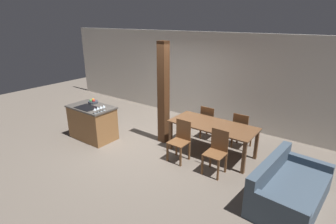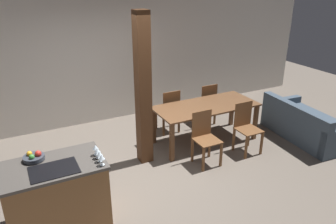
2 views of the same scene
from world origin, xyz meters
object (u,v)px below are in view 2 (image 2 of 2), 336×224
(dining_chair_near_left, at_px, (205,137))
(dining_chair_far_right, at_px, (206,103))
(dining_chair_near_right, at_px, (246,127))
(kitchen_island, at_px, (57,195))
(couch, at_px, (307,126))
(timber_post, at_px, (143,91))
(wine_glass_far, at_px, (97,151))
(dining_table, at_px, (206,110))
(fruit_bowl, at_px, (34,157))
(dining_chair_far_left, at_px, (169,110))
(wine_glass_end, at_px, (95,147))
(wine_glass_middle, at_px, (100,154))
(wine_glass_near, at_px, (102,157))

(dining_chair_near_left, xyz_separation_m, dining_chair_far_right, (0.89, 1.33, 0.00))
(dining_chair_near_right, bearing_deg, kitchen_island, -172.68)
(couch, relative_size, timber_post, 0.71)
(wine_glass_far, height_order, dining_chair_far_right, wine_glass_far)
(dining_table, bearing_deg, fruit_bowl, -164.19)
(dining_chair_far_left, distance_m, dining_chair_far_right, 0.89)
(dining_chair_far_right, bearing_deg, wine_glass_far, 33.23)
(dining_table, height_order, dining_chair_far_right, dining_chair_far_right)
(dining_table, relative_size, timber_post, 0.77)
(wine_glass_end, distance_m, dining_chair_far_right, 3.43)
(wine_glass_far, height_order, wine_glass_end, same)
(wine_glass_middle, xyz_separation_m, dining_chair_near_right, (2.88, 0.64, -0.52))
(dining_chair_near_left, xyz_separation_m, dining_chair_far_left, (0.00, 1.33, 0.00))
(wine_glass_end, bearing_deg, wine_glass_middle, -90.00)
(wine_glass_far, relative_size, timber_post, 0.05)
(wine_glass_middle, height_order, timber_post, timber_post)
(dining_table, bearing_deg, wine_glass_far, -153.37)
(wine_glass_near, bearing_deg, timber_post, 49.32)
(fruit_bowl, height_order, dining_chair_near_right, fruit_bowl)
(dining_chair_far_right, bearing_deg, dining_chair_near_right, 90.00)
(dining_chair_near_right, bearing_deg, dining_chair_far_right, 90.00)
(wine_glass_middle, xyz_separation_m, wine_glass_far, (0.00, 0.09, 0.00))
(dining_chair_far_left, height_order, dining_chair_far_right, same)
(wine_glass_far, relative_size, wine_glass_end, 1.00)
(dining_chair_far_left, xyz_separation_m, dining_chair_far_right, (0.89, 0.00, 0.00))
(dining_chair_near_left, bearing_deg, wine_glass_middle, -162.01)
(wine_glass_end, xyz_separation_m, couch, (4.33, 0.33, -0.76))
(dining_table, xyz_separation_m, dining_chair_far_left, (-0.45, 0.67, -0.17))
(wine_glass_far, height_order, dining_chair_near_left, wine_glass_far)
(dining_table, relative_size, dining_chair_far_right, 2.14)
(wine_glass_near, bearing_deg, wine_glass_far, 90.00)
(dining_chair_far_left, bearing_deg, wine_glass_end, 42.12)
(fruit_bowl, distance_m, wine_glass_near, 0.89)
(wine_glass_near, distance_m, dining_chair_near_right, 3.01)
(dining_chair_near_left, height_order, dining_chair_far_right, same)
(dining_chair_far_left, height_order, timber_post, timber_post)
(kitchen_island, xyz_separation_m, couch, (4.87, 0.31, -0.20))
(wine_glass_end, relative_size, dining_table, 0.07)
(wine_glass_end, xyz_separation_m, dining_chair_near_left, (1.98, 0.46, -0.52))
(wine_glass_end, distance_m, dining_chair_near_right, 2.96)
(dining_chair_near_right, relative_size, couch, 0.51)
(dining_chair_near_right, bearing_deg, fruit_bowl, -176.41)
(kitchen_island, xyz_separation_m, dining_table, (2.97, 1.11, 0.21))
(wine_glass_near, xyz_separation_m, dining_chair_near_right, (2.88, 0.74, -0.52))
(wine_glass_end, bearing_deg, wine_glass_near, -90.00)
(wine_glass_end, height_order, dining_chair_near_right, wine_glass_end)
(wine_glass_end, bearing_deg, dining_chair_near_left, 13.05)
(dining_chair_far_left, distance_m, couch, 2.78)
(timber_post, bearing_deg, dining_chair_near_right, -16.80)
(fruit_bowl, relative_size, dining_table, 0.13)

